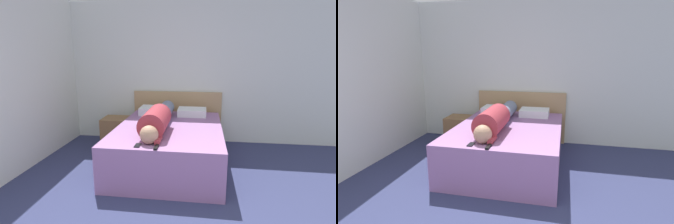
{
  "view_description": "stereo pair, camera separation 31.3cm",
  "coord_description": "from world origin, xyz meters",
  "views": [
    {
      "loc": [
        0.26,
        -1.05,
        1.65
      ],
      "look_at": [
        -0.22,
        2.5,
        0.85
      ],
      "focal_mm": 28.0,
      "sensor_mm": 36.0,
      "label": 1
    },
    {
      "loc": [
        0.57,
        -1.0,
        1.65
      ],
      "look_at": [
        -0.22,
        2.5,
        0.85
      ],
      "focal_mm": 28.0,
      "sensor_mm": 36.0,
      "label": 2
    }
  ],
  "objects": [
    {
      "name": "wall_back",
      "position": [
        0.0,
        3.86,
        1.3
      ],
      "size": [
        5.67,
        0.06,
        2.6
      ],
      "color": "silver",
      "rests_on": "ground_plane"
    },
    {
      "name": "wall_left",
      "position": [
        -2.26,
        1.91,
        1.3
      ],
      "size": [
        0.06,
        5.03,
        2.6
      ],
      "color": "silver",
      "rests_on": "ground_plane"
    },
    {
      "name": "bed",
      "position": [
        -0.22,
        2.65,
        0.3
      ],
      "size": [
        1.53,
        2.04,
        0.6
      ],
      "color": "#936699",
      "rests_on": "ground_plane"
    },
    {
      "name": "headboard",
      "position": [
        -0.22,
        3.79,
        0.47
      ],
      "size": [
        1.65,
        0.04,
        0.95
      ],
      "color": "tan",
      "rests_on": "ground_plane"
    },
    {
      "name": "nightstand",
      "position": [
        -1.28,
        3.37,
        0.26
      ],
      "size": [
        0.48,
        0.45,
        0.51
      ],
      "color": "brown",
      "rests_on": "ground_plane"
    },
    {
      "name": "person_lying",
      "position": [
        -0.36,
        2.5,
        0.74
      ],
      "size": [
        0.34,
        1.74,
        0.34
      ],
      "color": "tan",
      "rests_on": "bed"
    },
    {
      "name": "pillow_near_headboard",
      "position": [
        -0.57,
        3.39,
        0.66
      ],
      "size": [
        0.51,
        0.39,
        0.13
      ],
      "color": "white",
      "rests_on": "bed"
    },
    {
      "name": "pillow_second",
      "position": [
        0.08,
        3.39,
        0.66
      ],
      "size": [
        0.48,
        0.39,
        0.12
      ],
      "color": "white",
      "rests_on": "bed"
    },
    {
      "name": "tv_remote",
      "position": [
        -0.25,
        1.72,
        0.61
      ],
      "size": [
        0.04,
        0.15,
        0.02
      ],
      "color": "black",
      "rests_on": "bed"
    },
    {
      "name": "cell_phone",
      "position": [
        -0.48,
        1.77,
        0.6
      ],
      "size": [
        0.06,
        0.13,
        0.01
      ],
      "color": "black",
      "rests_on": "bed"
    }
  ]
}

